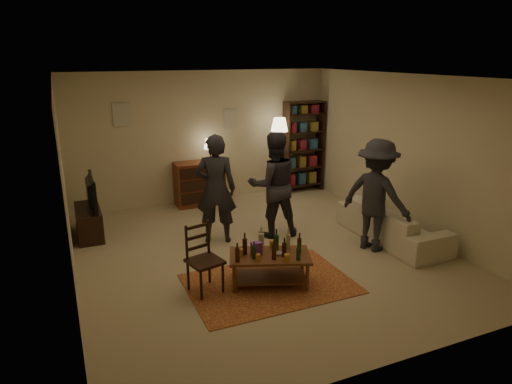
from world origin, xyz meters
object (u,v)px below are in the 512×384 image
coffee_table (269,258)px  dresser (200,182)px  dining_chair (202,256)px  person_right (273,185)px  bookshelf (303,146)px  sofa (392,223)px  person_left (216,189)px  tv_stand (88,215)px  person_by_sofa (376,196)px  floor_lamp (279,130)px

coffee_table → dresser: size_ratio=0.89×
dining_chair → person_right: (1.68, 1.39, 0.41)m
coffee_table → bookshelf: 4.61m
sofa → dining_chair: bearing=96.5°
bookshelf → person_right: (-1.77, -2.17, -0.14)m
dresser → person_right: size_ratio=0.76×
dining_chair → person_left: size_ratio=0.52×
tv_stand → sofa: 5.14m
coffee_table → person_by_sofa: bearing=11.9°
dresser → sofa: 3.93m
person_left → dining_chair: bearing=87.0°
bookshelf → sofa: 3.26m
coffee_table → dresser: dresser is taller
dresser → person_by_sofa: size_ratio=0.76×
floor_lamp → sofa: bearing=-76.8°
dresser → person_right: person_right is taller
person_right → person_by_sofa: (1.23, -1.16, -0.01)m
coffee_table → floor_lamp: floor_lamp is taller
floor_lamp → person_right: person_right is taller
person_left → person_by_sofa: 2.55m
tv_stand → person_by_sofa: 4.80m
dining_chair → sofa: bearing=-7.8°
sofa → person_left: (-2.70, 1.13, 0.60)m
tv_stand → coffee_table: bearing=-52.9°
dining_chair → person_by_sofa: bearing=-9.8°
dining_chair → tv_stand: (-1.24, 2.59, -0.11)m
person_by_sofa → coffee_table: bearing=78.4°
person_by_sofa → sofa: bearing=-95.9°
floor_lamp → person_right: 2.26m
dresser → floor_lamp: bearing=-6.4°
floor_lamp → person_left: 2.76m
bookshelf → person_left: (-2.75, -2.05, -0.13)m
person_right → tv_stand: bearing=-12.9°
person_by_sofa → bookshelf: bearing=-32.8°
floor_lamp → sofa: (0.68, -2.92, -1.17)m
dresser → person_left: 2.05m
dining_chair → person_by_sofa: person_by_sofa is taller
dresser → bookshelf: 2.50m
person_left → person_by_sofa: (2.20, -1.29, -0.01)m
dining_chair → floor_lamp: size_ratio=0.54×
dresser → person_left: bearing=-98.9°
bookshelf → person_by_sofa: 3.39m
tv_stand → person_right: 3.20m
dining_chair → tv_stand: size_ratio=0.89×
dresser → person_by_sofa: (1.89, -3.27, 0.42)m
dresser → floor_lamp: (1.71, -0.19, 0.99)m
dining_chair → person_left: (0.70, 1.52, 0.41)m
person_by_sofa → person_left: bearing=36.2°
bookshelf → person_left: bookshelf is taller
tv_stand → person_left: size_ratio=0.58×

